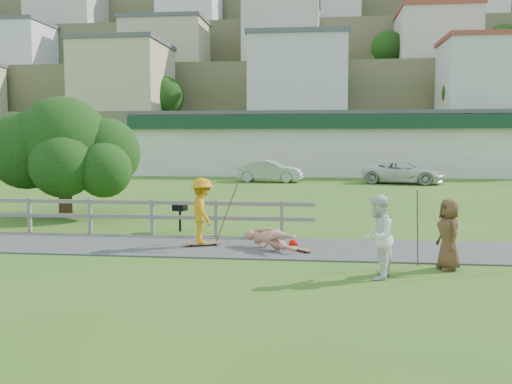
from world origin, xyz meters
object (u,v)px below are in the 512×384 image
at_px(skater_rider, 202,215).
at_px(spectator_c, 449,234).
at_px(car_silver, 269,171).
at_px(spectator_a, 377,237).
at_px(tree, 64,165).
at_px(skater_fallen, 270,239).
at_px(bbq, 180,218).
at_px(car_white, 403,173).

bearing_deg(skater_rider, spectator_c, -133.39).
height_order(spectator_c, car_silver, spectator_c).
bearing_deg(car_silver, spectator_a, -163.62).
relative_size(spectator_a, tree, 0.32).
bearing_deg(spectator_c, skater_fallen, -124.51).
xyz_separation_m(spectator_a, tree, (-10.89, 8.46, 1.06)).
distance_m(tree, bbq, 6.18).
height_order(spectator_a, bbq, spectator_a).
height_order(spectator_a, car_white, spectator_a).
bearing_deg(spectator_a, tree, -110.72).
bearing_deg(skater_fallen, car_silver, 46.59).
bearing_deg(spectator_c, spectator_a, -71.16).
bearing_deg(spectator_a, car_silver, -152.64).
bearing_deg(spectator_a, spectator_c, 138.76).
height_order(car_white, bbq, car_white).
xyz_separation_m(skater_fallen, spectator_c, (4.21, -1.68, 0.49)).
relative_size(car_white, tree, 0.94).
height_order(skater_fallen, bbq, bbq).
xyz_separation_m(skater_rider, spectator_c, (6.09, -1.97, -0.09)).
bearing_deg(tree, skater_fallen, -34.51).
relative_size(spectator_a, bbq, 2.03).
height_order(skater_rider, car_silver, skater_rider).
height_order(spectator_a, tree, tree).
xyz_separation_m(car_white, tree, (-14.96, -17.60, 1.23)).
relative_size(skater_rider, tree, 0.32).
relative_size(skater_rider, spectator_a, 1.01).
height_order(skater_rider, skater_fallen, skater_rider).
bearing_deg(bbq, spectator_a, -27.62).
height_order(skater_rider, spectator_a, skater_rider).
relative_size(skater_rider, car_white, 0.34).
bearing_deg(spectator_a, car_white, -171.75).
distance_m(skater_fallen, car_white, 24.27).
relative_size(car_silver, bbq, 5.18).
bearing_deg(tree, skater_rider, -40.10).
bearing_deg(spectator_c, bbq, -134.13).
xyz_separation_m(spectator_c, bbq, (-7.36, 4.48, -0.37)).
distance_m(skater_rider, skater_fallen, 1.99).
distance_m(skater_fallen, tree, 10.28).
bearing_deg(car_white, bbq, 168.86).
distance_m(car_silver, bbq, 21.13).
bearing_deg(car_silver, tree, 167.63).
distance_m(skater_rider, car_silver, 23.63).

